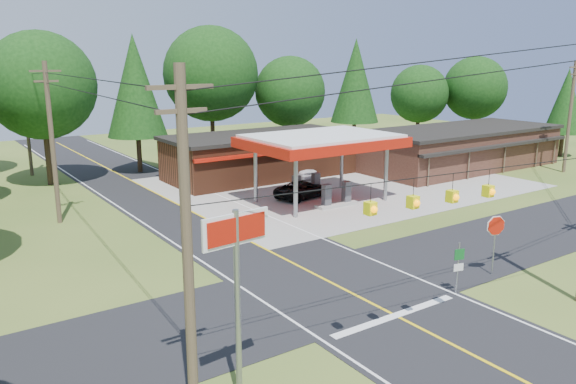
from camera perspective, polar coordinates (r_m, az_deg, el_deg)
ground at (r=25.94m, az=5.17°, el=-9.58°), size 120.00×120.00×0.00m
main_highway at (r=25.94m, az=5.17°, el=-9.56°), size 8.00×120.00×0.02m
cross_road at (r=25.94m, az=5.17°, el=-9.55°), size 70.00×7.00×0.02m
lane_center_yellow at (r=25.93m, az=5.17°, el=-9.53°), size 0.15×110.00×0.00m
gas_canopy at (r=40.10m, az=3.42°, el=4.98°), size 10.60×7.40×4.88m
convenience_store at (r=49.15m, az=-2.84°, el=3.76°), size 16.40×7.55×3.80m
strip_building at (r=55.88m, az=17.10°, el=4.35°), size 20.40×8.75×3.80m
utility_pole_near_left at (r=15.35m, az=-10.21°, el=-5.41°), size 1.80×0.30×10.00m
utility_pole_far_left at (r=37.38m, az=-22.85°, el=4.80°), size 1.80×0.30×10.00m
utility_pole_far_right at (r=56.62m, az=26.72°, el=6.99°), size 1.80×0.30×10.00m
utility_pole_north at (r=54.32m, az=-25.03°, el=6.47°), size 0.30×0.30×9.50m
overhead_beacons at (r=19.31m, az=14.62°, el=1.35°), size 17.04×2.04×1.03m
treeline_backdrop at (r=45.39m, az=-13.68°, el=9.70°), size 70.27×51.59×13.30m
suv_car at (r=41.66m, az=1.55°, el=0.24°), size 5.43×5.43×1.29m
sedan_car at (r=49.07m, az=0.87°, el=2.38°), size 4.46×4.46×1.51m
big_stop_sign at (r=16.25m, az=-5.21°, el=-7.33°), size 2.22×0.32×5.98m
octagonal_stop_sign at (r=28.20m, az=20.34°, el=-3.66°), size 0.97×0.36×2.96m
route_sign_post at (r=25.70m, az=16.93°, el=-6.94°), size 0.48×0.16×2.38m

